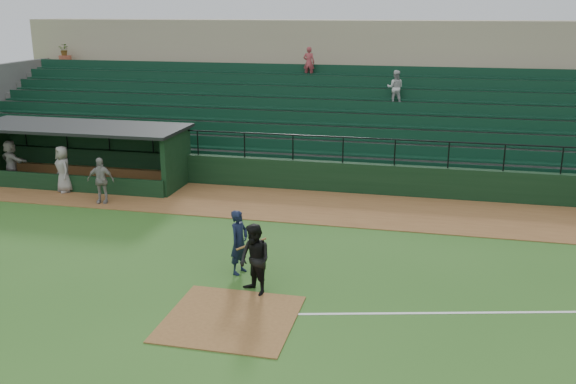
# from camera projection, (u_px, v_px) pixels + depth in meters

# --- Properties ---
(ground) EXTENTS (90.00, 90.00, 0.00)m
(ground) POSITION_uv_depth(u_px,v_px,m) (243.00, 300.00, 15.72)
(ground) COLOR #2C5A1D
(ground) RESTS_ON ground
(warning_track) EXTENTS (40.00, 4.00, 0.03)m
(warning_track) POSITION_uv_depth(u_px,v_px,m) (306.00, 206.00, 23.20)
(warning_track) COLOR brown
(warning_track) RESTS_ON ground
(home_plate_dirt) EXTENTS (3.00, 3.00, 0.03)m
(home_plate_dirt) POSITION_uv_depth(u_px,v_px,m) (230.00, 318.00, 14.78)
(home_plate_dirt) COLOR brown
(home_plate_dirt) RESTS_ON ground
(stadium_structure) EXTENTS (38.00, 13.08, 6.40)m
(stadium_structure) POSITION_uv_depth(u_px,v_px,m) (341.00, 110.00, 30.48)
(stadium_structure) COLOR black
(stadium_structure) RESTS_ON ground
(dugout) EXTENTS (8.90, 3.20, 2.42)m
(dugout) POSITION_uv_depth(u_px,v_px,m) (86.00, 149.00, 26.40)
(dugout) COLOR black
(dugout) RESTS_ON ground
(batter_at_plate) EXTENTS (1.10, 0.75, 1.79)m
(batter_at_plate) POSITION_uv_depth(u_px,v_px,m) (239.00, 242.00, 17.13)
(batter_at_plate) COLOR black
(batter_at_plate) RESTS_ON ground
(umpire) EXTENTS (1.14, 1.10, 1.85)m
(umpire) POSITION_uv_depth(u_px,v_px,m) (255.00, 260.00, 15.85)
(umpire) COLOR black
(umpire) RESTS_ON ground
(dugout_player_a) EXTENTS (1.06, 0.57, 1.72)m
(dugout_player_a) POSITION_uv_depth(u_px,v_px,m) (101.00, 180.00, 23.33)
(dugout_player_a) COLOR #9A9490
(dugout_player_a) RESTS_ON warning_track
(dugout_player_b) EXTENTS (1.07, 1.02, 1.84)m
(dugout_player_b) POSITION_uv_depth(u_px,v_px,m) (63.00, 169.00, 24.72)
(dugout_player_b) COLOR gray
(dugout_player_b) RESTS_ON warning_track
(dugout_player_c) EXTENTS (1.72, 1.16, 1.78)m
(dugout_player_c) POSITION_uv_depth(u_px,v_px,m) (11.00, 161.00, 26.12)
(dugout_player_c) COLOR #9E9994
(dugout_player_c) RESTS_ON warning_track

